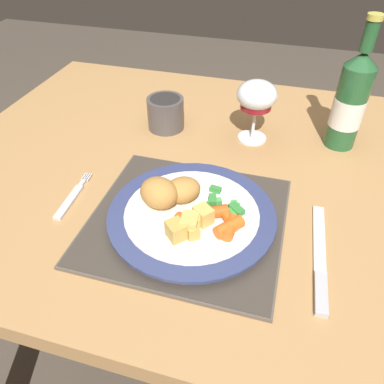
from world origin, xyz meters
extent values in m
plane|color=#4C4238|center=(0.00, 0.00, 0.00)|extent=(6.00, 6.00, 0.00)
cube|color=#AD7F4C|center=(0.00, 0.00, 0.72)|extent=(1.12, 0.83, 0.04)
cube|color=#AD7F4C|center=(-0.51, 0.36, 0.35)|extent=(0.06, 0.06, 0.70)
cube|color=brown|center=(-0.02, -0.17, 0.74)|extent=(0.32, 0.30, 0.01)
cube|color=#3C352E|center=(-0.02, -0.17, 0.75)|extent=(0.31, 0.29, 0.00)
cylinder|color=white|center=(-0.01, -0.17, 0.75)|extent=(0.22, 0.22, 0.01)
cylinder|color=navy|center=(-0.01, -0.17, 0.76)|extent=(0.27, 0.27, 0.01)
cylinder|color=white|center=(-0.01, -0.17, 0.77)|extent=(0.22, 0.22, 0.00)
ellipsoid|color=#B77F3D|center=(-0.03, -0.14, 0.79)|extent=(0.08, 0.08, 0.04)
ellipsoid|color=#B77F3D|center=(-0.06, -0.16, 0.79)|extent=(0.08, 0.08, 0.05)
cube|color=#4CA84C|center=(0.06, -0.14, 0.77)|extent=(0.01, 0.02, 0.01)
cube|color=#4CA84C|center=(0.02, -0.14, 0.77)|extent=(0.02, 0.02, 0.01)
cube|color=#338438|center=(0.02, -0.11, 0.77)|extent=(0.02, 0.01, 0.01)
cube|color=#338438|center=(0.06, -0.15, 0.78)|extent=(0.03, 0.03, 0.01)
cube|color=#4CA84C|center=(0.02, -0.14, 0.77)|extent=(0.02, 0.02, 0.01)
cube|color=green|center=(0.06, -0.15, 0.77)|extent=(0.02, 0.03, 0.01)
cube|color=#4CA84C|center=(0.02, -0.14, 0.77)|extent=(0.02, 0.02, 0.01)
cube|color=#338438|center=(0.02, -0.14, 0.78)|extent=(0.02, 0.02, 0.01)
cylinder|color=orange|center=(0.06, -0.20, 0.78)|extent=(0.02, 0.04, 0.02)
cylinder|color=#CC5119|center=(0.03, -0.17, 0.78)|extent=(0.05, 0.04, 0.02)
cylinder|color=orange|center=(0.06, -0.20, 0.78)|extent=(0.05, 0.05, 0.02)
cylinder|color=orange|center=(0.05, -0.18, 0.77)|extent=(0.04, 0.04, 0.02)
cylinder|color=#CC5119|center=(-0.01, -0.20, 0.78)|extent=(0.04, 0.03, 0.02)
cube|color=silver|center=(-0.23, -0.18, 0.74)|extent=(0.02, 0.09, 0.01)
cube|color=silver|center=(-0.23, -0.13, 0.74)|extent=(0.01, 0.02, 0.01)
cube|color=silver|center=(-0.23, -0.11, 0.74)|extent=(0.00, 0.02, 0.00)
cube|color=silver|center=(-0.23, -0.11, 0.74)|extent=(0.00, 0.02, 0.00)
cube|color=silver|center=(-0.24, -0.11, 0.74)|extent=(0.00, 0.02, 0.00)
cube|color=silver|center=(-0.24, -0.11, 0.74)|extent=(0.00, 0.02, 0.00)
cube|color=silver|center=(0.20, -0.15, 0.74)|extent=(0.02, 0.15, 0.00)
cube|color=#B2B2B7|center=(0.20, -0.26, 0.74)|extent=(0.02, 0.07, 0.01)
cylinder|color=silver|center=(0.05, 0.12, 0.74)|extent=(0.06, 0.06, 0.00)
cylinder|color=silver|center=(0.05, 0.12, 0.78)|extent=(0.01, 0.01, 0.07)
ellipsoid|color=silver|center=(0.05, 0.12, 0.84)|extent=(0.08, 0.08, 0.06)
cylinder|color=maroon|center=(0.05, 0.12, 0.83)|extent=(0.06, 0.06, 0.02)
cylinder|color=#23562D|center=(0.23, 0.15, 0.83)|extent=(0.06, 0.06, 0.17)
cone|color=#23562D|center=(0.23, 0.15, 0.92)|extent=(0.06, 0.06, 0.03)
cylinder|color=#23562D|center=(0.23, 0.15, 0.97)|extent=(0.02, 0.02, 0.05)
cylinder|color=#BFB74C|center=(0.23, 0.15, 1.00)|extent=(0.03, 0.03, 0.01)
cylinder|color=white|center=(0.23, 0.15, 0.82)|extent=(0.06, 0.06, 0.06)
cube|color=#E5BC66|center=(0.00, -0.20, 0.78)|extent=(0.03, 0.03, 0.03)
cube|color=#DBB256|center=(0.01, -0.19, 0.78)|extent=(0.04, 0.04, 0.03)
cube|color=gold|center=(-0.02, -0.23, 0.78)|extent=(0.04, 0.04, 0.03)
cube|color=gold|center=(0.01, -0.22, 0.78)|extent=(0.03, 0.03, 0.02)
cube|color=#DBB256|center=(0.00, -0.21, 0.78)|extent=(0.03, 0.03, 0.03)
cylinder|color=#4C4747|center=(-0.15, 0.11, 0.78)|extent=(0.08, 0.08, 0.07)
cylinder|color=#2A2727|center=(-0.15, 0.11, 0.81)|extent=(0.07, 0.07, 0.01)
camera|label=1|loc=(0.11, -0.59, 1.18)|focal=35.00mm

